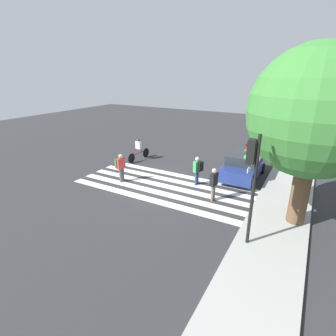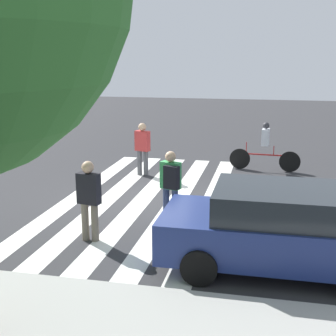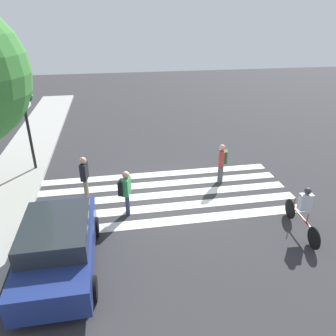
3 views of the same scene
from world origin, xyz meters
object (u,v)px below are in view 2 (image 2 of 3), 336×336
pedestrian_child_with_backpack (89,196)px  pedestrian_adult_blue_shirt (142,145)px  cyclist_mid_street (265,145)px  pedestrian_adult_yellow_jacket (171,181)px  car_parked_far_curb (280,228)px

pedestrian_child_with_backpack → pedestrian_adult_blue_shirt: bearing=104.4°
pedestrian_adult_blue_shirt → cyclist_mid_street: 4.13m
pedestrian_adult_yellow_jacket → cyclist_mid_street: 5.94m
pedestrian_adult_yellow_jacket → cyclist_mid_street: pedestrian_adult_yellow_jacket is taller
cyclist_mid_street → pedestrian_adult_blue_shirt: bearing=24.9°
cyclist_mid_street → car_parked_far_curb: 7.58m
car_parked_far_curb → pedestrian_adult_yellow_jacket: bearing=-39.4°
pedestrian_adult_blue_shirt → cyclist_mid_street: pedestrian_adult_blue_shirt is taller
pedestrian_adult_yellow_jacket → pedestrian_child_with_backpack: bearing=-115.4°
pedestrian_adult_blue_shirt → car_parked_far_curb: size_ratio=0.40×
pedestrian_adult_yellow_jacket → pedestrian_adult_blue_shirt: 4.49m
pedestrian_adult_yellow_jacket → car_parked_far_curb: (-2.43, 2.00, -0.20)m
pedestrian_child_with_backpack → cyclist_mid_street: pedestrian_child_with_backpack is taller
pedestrian_child_with_backpack → pedestrian_adult_blue_shirt: (0.37, -5.58, 0.03)m
pedestrian_child_with_backpack → car_parked_far_curb: size_ratio=0.40×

